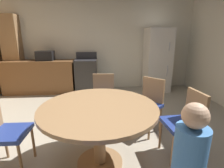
# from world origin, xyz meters

# --- Properties ---
(ground_plane) EXTENTS (14.00, 14.00, 0.00)m
(ground_plane) POSITION_xyz_m (0.00, 0.00, 0.00)
(ground_plane) COLOR #A89E89
(wall_back) EXTENTS (5.83, 0.12, 2.70)m
(wall_back) POSITION_xyz_m (0.00, 3.05, 1.35)
(wall_back) COLOR silver
(wall_back) RESTS_ON ground
(kitchen_counter) EXTENTS (1.88, 0.60, 0.90)m
(kitchen_counter) POSITION_xyz_m (-1.67, 2.65, 0.45)
(kitchen_counter) COLOR brown
(kitchen_counter) RESTS_ON ground
(pantry_column) EXTENTS (0.44, 0.36, 2.10)m
(pantry_column) POSITION_xyz_m (-2.39, 2.83, 1.05)
(pantry_column) COLOR #9E754C
(pantry_column) RESTS_ON ground
(oven_range) EXTENTS (0.60, 0.60, 1.10)m
(oven_range) POSITION_xyz_m (-0.39, 2.65, 0.47)
(oven_range) COLOR #2D2B28
(oven_range) RESTS_ON ground
(refrigerator) EXTENTS (0.68, 0.68, 1.76)m
(refrigerator) POSITION_xyz_m (1.64, 2.60, 0.88)
(refrigerator) COLOR silver
(refrigerator) RESTS_ON ground
(microwave) EXTENTS (0.44, 0.32, 0.26)m
(microwave) POSITION_xyz_m (-1.48, 2.65, 1.03)
(microwave) COLOR black
(microwave) RESTS_ON kitchen_counter
(dining_table) EXTENTS (1.31, 1.31, 0.76)m
(dining_table) POSITION_xyz_m (-0.03, -0.31, 0.61)
(dining_table) COLOR #9E754C
(dining_table) RESTS_ON ground
(chair_west) EXTENTS (0.41, 0.41, 0.87)m
(chair_west) POSITION_xyz_m (-1.11, -0.29, 0.50)
(chair_west) COLOR #9E754C
(chair_west) RESTS_ON ground
(chair_east) EXTENTS (0.43, 0.43, 0.87)m
(chair_east) POSITION_xyz_m (1.05, -0.23, 0.50)
(chair_east) COLOR #9E754C
(chair_east) RESTS_ON ground
(chair_northeast) EXTENTS (0.57, 0.57, 0.87)m
(chair_northeast) POSITION_xyz_m (0.77, 0.42, 0.50)
(chair_northeast) COLOR #9E754C
(chair_northeast) RESTS_ON ground
(chair_north) EXTENTS (0.43, 0.43, 0.87)m
(chair_north) POSITION_xyz_m (0.05, 0.77, 0.50)
(chair_north) COLOR #9E754C
(chair_north) RESTS_ON ground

